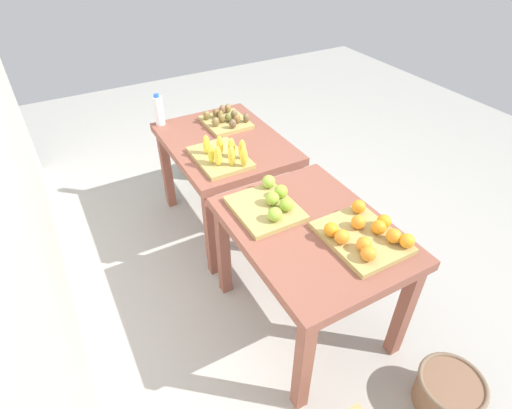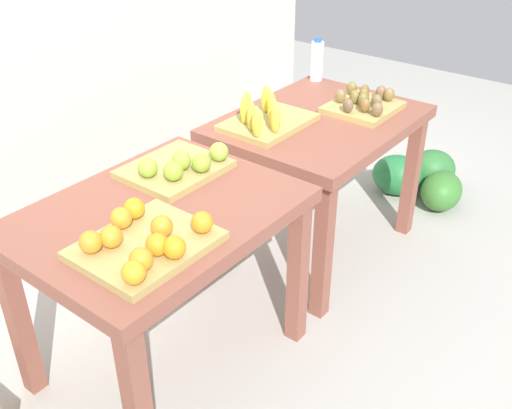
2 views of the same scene
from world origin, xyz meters
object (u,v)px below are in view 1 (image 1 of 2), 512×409
(display_table_right, at_px, (225,153))
(orange_bin, at_px, (365,235))
(apple_bin, at_px, (270,204))
(water_bottle, at_px, (159,110))
(banana_crate, at_px, (222,155))
(watermelon_pile, at_px, (210,153))
(kiwi_bin, at_px, (226,120))
(wicker_basket, at_px, (448,391))
(display_table_left, at_px, (311,243))

(display_table_right, distance_m, orange_bin, 1.36)
(apple_bin, xyz_separation_m, water_bottle, (1.34, 0.20, 0.08))
(orange_bin, height_order, water_bottle, water_bottle)
(banana_crate, distance_m, watermelon_pile, 1.42)
(banana_crate, distance_m, kiwi_bin, 0.55)
(banana_crate, xyz_separation_m, wicker_basket, (-1.70, -0.49, -0.71))
(apple_bin, bearing_deg, wicker_basket, -156.36)
(orange_bin, height_order, watermelon_pile, orange_bin)
(kiwi_bin, relative_size, water_bottle, 1.47)
(banana_crate, height_order, water_bottle, water_bottle)
(kiwi_bin, relative_size, watermelon_pile, 0.57)
(orange_bin, relative_size, banana_crate, 0.99)
(orange_bin, bearing_deg, kiwi_bin, 1.79)
(banana_crate, bearing_deg, display_table_left, -170.70)
(display_table_right, height_order, kiwi_bin, kiwi_bin)
(display_table_left, bearing_deg, watermelon_pile, -6.59)
(display_table_left, relative_size, display_table_right, 1.00)
(orange_bin, height_order, kiwi_bin, orange_bin)
(display_table_right, bearing_deg, watermelon_pile, -14.45)
(orange_bin, distance_m, apple_bin, 0.55)
(display_table_left, xyz_separation_m, orange_bin, (-0.22, -0.17, 0.16))
(display_table_right, bearing_deg, display_table_left, 180.00)
(orange_bin, bearing_deg, apple_bin, 32.75)
(display_table_right, xyz_separation_m, water_bottle, (0.47, 0.33, 0.23))
(banana_crate, xyz_separation_m, water_bottle, (0.73, 0.19, 0.07))
(display_table_right, xyz_separation_m, kiwi_bin, (0.22, -0.12, 0.15))
(display_table_left, relative_size, kiwi_bin, 2.89)
(apple_bin, xyz_separation_m, wicker_basket, (-1.09, -0.48, -0.70))
(kiwi_bin, distance_m, wicker_basket, 2.31)
(display_table_left, bearing_deg, display_table_right, 0.00)
(banana_crate, relative_size, water_bottle, 1.83)
(water_bottle, bearing_deg, apple_bin, -171.53)
(apple_bin, height_order, wicker_basket, apple_bin)
(orange_bin, relative_size, wicker_basket, 1.26)
(orange_bin, distance_m, watermelon_pile, 2.35)
(banana_crate, height_order, kiwi_bin, banana_crate)
(display_table_right, distance_m, water_bottle, 0.61)
(orange_bin, bearing_deg, wicker_basket, -164.03)
(watermelon_pile, bearing_deg, display_table_left, 173.41)
(display_table_right, distance_m, watermelon_pile, 1.08)
(watermelon_pile, bearing_deg, apple_bin, 168.54)
(apple_bin, bearing_deg, display_table_right, -8.28)
(display_table_left, height_order, wicker_basket, display_table_left)
(watermelon_pile, bearing_deg, wicker_basket, -177.70)
(orange_bin, bearing_deg, water_bottle, 15.42)
(water_bottle, bearing_deg, display_table_right, -145.02)
(banana_crate, bearing_deg, watermelon_pile, -17.66)
(water_bottle, bearing_deg, wicker_basket, -164.44)
(display_table_left, relative_size, watermelon_pile, 1.64)
(display_table_left, height_order, apple_bin, apple_bin)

